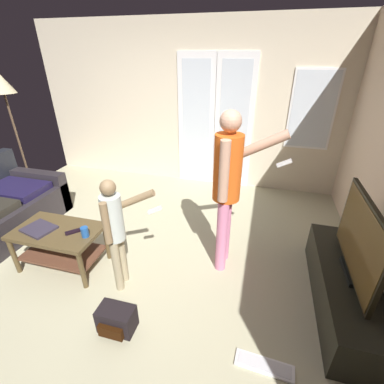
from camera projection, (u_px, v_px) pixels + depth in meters
ground_plane at (128, 259)px, 3.11m from camera, size 5.21×4.76×0.02m
wall_back_with_doors at (190, 108)px, 4.51m from camera, size 5.21×0.09×2.65m
coffee_table at (60, 240)px, 2.87m from camera, size 0.89×0.53×0.47m
tv_stand at (343, 289)px, 2.47m from camera, size 0.45×1.50×0.38m
flat_screen_tv at (360, 241)px, 2.22m from camera, size 0.08×1.03×0.70m
person_adult at (228, 181)px, 2.59m from camera, size 0.71×0.46×1.69m
person_child at (115, 227)px, 2.46m from camera, size 0.51×0.35×1.17m
floor_lamp at (4, 91)px, 3.77m from camera, size 0.33×0.33×1.88m
backpack at (116, 320)px, 2.27m from camera, size 0.31×0.22×0.23m
loose_keyboard at (264, 365)px, 2.04m from camera, size 0.45×0.16×0.02m
laptop_closed at (39, 229)px, 2.81m from camera, size 0.36×0.31×0.03m
cup_near_edge at (85, 232)px, 2.69m from camera, size 0.07×0.07×0.11m
tv_remote_black at (74, 231)px, 2.77m from camera, size 0.15×0.16×0.02m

